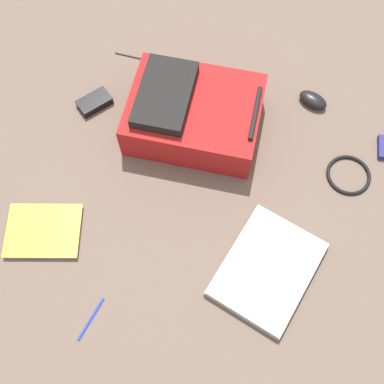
# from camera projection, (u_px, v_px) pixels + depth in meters

# --- Properties ---
(ground_plane) EXTENTS (3.66, 3.66, 0.00)m
(ground_plane) POSITION_uv_depth(u_px,v_px,m) (199.00, 190.00, 1.56)
(ground_plane) COLOR brown
(backpack) EXTENTS (0.44, 0.52, 0.18)m
(backpack) POSITION_uv_depth(u_px,v_px,m) (192.00, 113.00, 1.59)
(backpack) COLOR maroon
(backpack) RESTS_ON ground_plane
(laptop) EXTENTS (0.36, 0.28, 0.03)m
(laptop) POSITION_uv_depth(u_px,v_px,m) (268.00, 269.00, 1.43)
(laptop) COLOR #929296
(laptop) RESTS_ON ground_plane
(book_red) EXTENTS (0.27, 0.29, 0.02)m
(book_red) POSITION_uv_depth(u_px,v_px,m) (44.00, 231.00, 1.49)
(book_red) COLOR silver
(book_red) RESTS_ON ground_plane
(computer_mouse) EXTENTS (0.08, 0.12, 0.04)m
(computer_mouse) POSITION_uv_depth(u_px,v_px,m) (313.00, 100.00, 1.68)
(computer_mouse) COLOR black
(computer_mouse) RESTS_ON ground_plane
(cable_coil) EXTENTS (0.15, 0.15, 0.01)m
(cable_coil) POSITION_uv_depth(u_px,v_px,m) (349.00, 175.00, 1.58)
(cable_coil) COLOR black
(cable_coil) RESTS_ON ground_plane
(power_brick) EXTENTS (0.14, 0.12, 0.03)m
(power_brick) POSITION_uv_depth(u_px,v_px,m) (94.00, 102.00, 1.69)
(power_brick) COLOR black
(power_brick) RESTS_ON ground_plane
(pen_black) EXTENTS (0.04, 0.15, 0.01)m
(pen_black) POSITION_uv_depth(u_px,v_px,m) (133.00, 57.00, 1.79)
(pen_black) COLOR black
(pen_black) RESTS_ON ground_plane
(pen_blue) EXTENTS (0.14, 0.01, 0.01)m
(pen_blue) POSITION_uv_depth(u_px,v_px,m) (91.00, 319.00, 1.38)
(pen_blue) COLOR #1933B2
(pen_blue) RESTS_ON ground_plane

